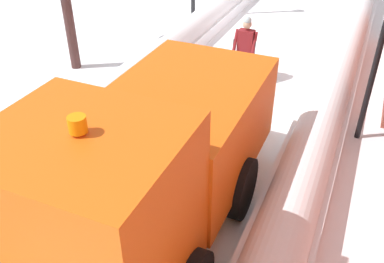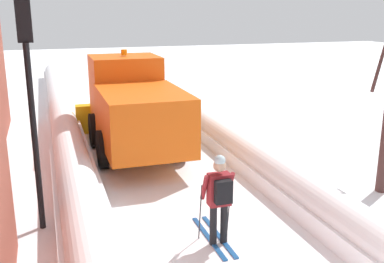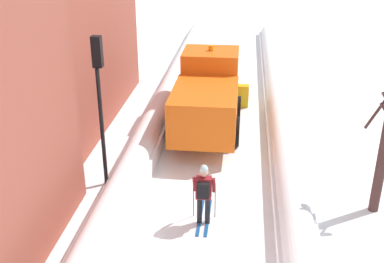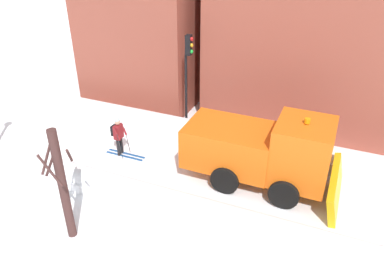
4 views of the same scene
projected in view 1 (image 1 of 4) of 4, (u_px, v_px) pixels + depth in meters
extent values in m
plane|color=white|center=(142.00, 214.00, 7.57)|extent=(80.00, 80.00, 0.00)
cube|color=white|center=(280.00, 246.00, 6.61)|extent=(1.10, 36.00, 0.54)
cylinder|color=white|center=(282.00, 234.00, 6.46)|extent=(0.90, 34.20, 0.90)
cube|color=white|center=(31.00, 171.00, 8.28)|extent=(1.10, 36.00, 0.39)
cylinder|color=white|center=(28.00, 163.00, 8.17)|extent=(0.90, 34.20, 0.90)
cube|color=orange|center=(185.00, 126.00, 7.38)|extent=(2.30, 3.40, 1.60)
cube|color=orange|center=(93.00, 213.00, 5.12)|extent=(2.20, 2.00, 2.30)
cube|color=black|center=(29.00, 240.00, 4.11)|extent=(1.85, 0.06, 1.01)
cylinder|color=orange|center=(77.00, 124.00, 4.42)|extent=(0.20, 0.20, 0.18)
cylinder|color=black|center=(50.00, 237.00, 6.39)|extent=(0.25, 1.10, 1.10)
cylinder|color=black|center=(242.00, 188.00, 7.32)|extent=(0.25, 1.10, 1.10)
cylinder|color=black|center=(126.00, 156.00, 8.08)|extent=(0.25, 1.10, 1.10)
cylinder|color=black|center=(248.00, 67.00, 11.77)|extent=(0.14, 0.14, 0.82)
cylinder|color=black|center=(240.00, 65.00, 11.84)|extent=(0.14, 0.14, 0.82)
cube|color=maroon|center=(246.00, 41.00, 11.41)|extent=(0.42, 0.26, 0.62)
cube|color=black|center=(248.00, 38.00, 11.55)|extent=(0.32, 0.16, 0.44)
sphere|color=tan|center=(247.00, 24.00, 11.15)|extent=(0.24, 0.24, 0.24)
sphere|color=silver|center=(248.00, 21.00, 11.09)|extent=(0.22, 0.22, 0.22)
cylinder|color=maroon|center=(254.00, 43.00, 11.23)|extent=(0.09, 0.33, 0.56)
cylinder|color=maroon|center=(236.00, 40.00, 11.40)|extent=(0.09, 0.33, 0.56)
cube|color=#194C8C|center=(244.00, 83.00, 11.79)|extent=(0.09, 1.80, 0.03)
cube|color=#194C8C|center=(237.00, 82.00, 11.86)|extent=(0.09, 1.80, 0.03)
cylinder|color=#262628|center=(253.00, 65.00, 11.43)|extent=(0.02, 0.19, 1.19)
cylinder|color=#262628|center=(232.00, 61.00, 11.63)|extent=(0.02, 0.19, 1.19)
cylinder|color=black|center=(377.00, 59.00, 8.56)|extent=(0.12, 0.12, 3.79)
cylinder|color=#452A28|center=(66.00, 0.00, 11.62)|extent=(0.28, 0.28, 3.97)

